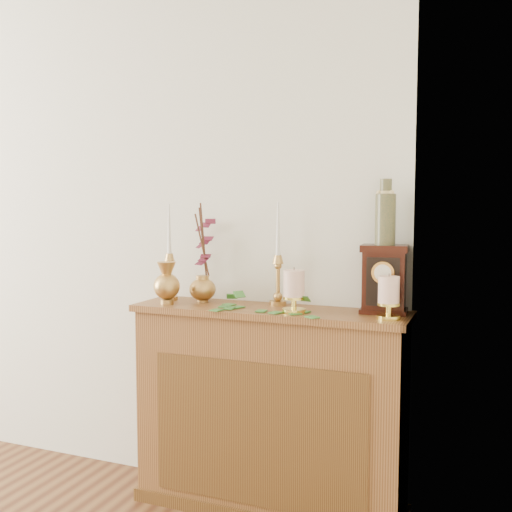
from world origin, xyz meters
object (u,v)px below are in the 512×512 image
at_px(candlestick_left, 170,269).
at_px(candlestick_center, 278,272).
at_px(bud_vase, 167,283).
at_px(mantel_clock, 384,280).
at_px(ginger_jar, 205,257).
at_px(ceramic_vase, 385,215).

bearing_deg(candlestick_left, candlestick_center, 5.81).
bearing_deg(bud_vase, mantel_clock, 8.40).
relative_size(candlestick_left, ginger_jar, 0.99).
bearing_deg(bud_vase, candlestick_center, 18.99).
bearing_deg(bud_vase, ceramic_vase, 8.56).
bearing_deg(ginger_jar, bud_vase, -125.74).
distance_m(candlestick_left, ceramic_vase, 1.05).
relative_size(candlestick_center, mantel_clock, 1.62).
relative_size(candlestick_center, ginger_jar, 1.01).
xyz_separation_m(ginger_jar, ceramic_vase, (0.85, -0.01, 0.20)).
xyz_separation_m(bud_vase, mantel_clock, (0.97, 0.14, 0.05)).
bearing_deg(ginger_jar, candlestick_center, 1.02).
bearing_deg(bud_vase, ginger_jar, 54.26).
distance_m(candlestick_center, bud_vase, 0.51).
height_order(candlestick_center, mantel_clock, candlestick_center).
height_order(candlestick_center, ceramic_vase, ceramic_vase).
bearing_deg(ceramic_vase, candlestick_left, -178.12).
xyz_separation_m(candlestick_left, candlestick_center, (0.53, 0.05, 0.00)).
height_order(candlestick_center, bud_vase, candlestick_center).
xyz_separation_m(candlestick_center, bud_vase, (-0.48, -0.17, -0.06)).
height_order(ginger_jar, mantel_clock, ginger_jar).
bearing_deg(candlestick_center, ceramic_vase, -2.46).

